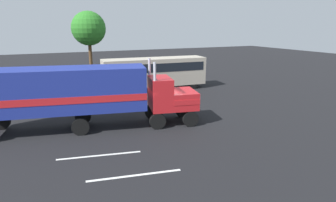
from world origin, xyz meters
TOP-DOWN VIEW (x-y plane):
  - ground_plane at (0.00, 0.00)m, footprint 120.00×120.00m
  - lane_stripe_near at (-5.03, -3.50)m, footprint 4.34×1.04m
  - lane_stripe_mid at (-3.94, -6.26)m, footprint 4.36×0.96m
  - semi_truck at (-5.16, 1.01)m, footprint 14.36×5.47m
  - person_bystander at (-5.01, 4.10)m, footprint 0.34×0.46m
  - parked_bus at (3.67, 10.16)m, footprint 11.16×3.36m
  - tree_left at (-1.18, 21.08)m, footprint 4.44×4.44m

SIDE VIEW (x-z plane):
  - ground_plane at x=0.00m, z-range 0.00..0.00m
  - lane_stripe_near at x=-5.03m, z-range 0.00..0.01m
  - lane_stripe_mid at x=-3.94m, z-range 0.00..0.01m
  - person_bystander at x=-5.01m, z-range 0.08..1.71m
  - parked_bus at x=3.67m, z-range 0.37..3.77m
  - semi_truck at x=-5.16m, z-range 0.27..4.77m
  - tree_left at x=-1.18m, z-range 2.05..10.65m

